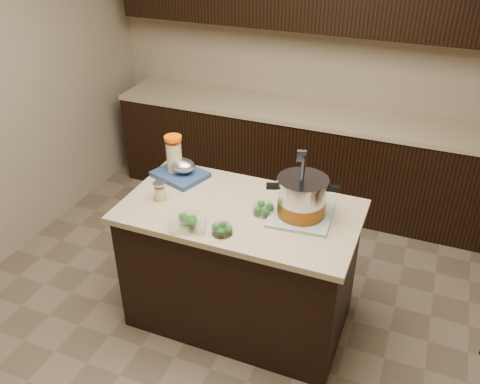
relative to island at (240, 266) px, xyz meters
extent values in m
plane|color=brown|center=(0.00, 0.00, -0.45)|extent=(4.00, 4.00, 0.00)
cube|color=tan|center=(0.00, 2.00, 0.90)|extent=(4.00, 0.04, 2.70)
cube|color=black|center=(0.00, 1.70, -0.02)|extent=(3.60, 0.60, 0.86)
cube|color=tan|center=(0.00, 1.70, 0.43)|extent=(3.60, 0.63, 0.04)
cube|color=black|center=(0.00, 0.00, -0.02)|extent=(1.40, 0.75, 0.86)
cube|color=tan|center=(0.00, 0.00, 0.43)|extent=(1.46, 0.81, 0.04)
cube|color=#507757|center=(0.37, 0.06, 0.46)|extent=(0.39, 0.39, 0.02)
cylinder|color=#B7B7BC|center=(0.37, 0.06, 0.58)|extent=(0.35, 0.35, 0.22)
cylinder|color=brown|center=(0.37, 0.06, 0.51)|extent=(0.36, 0.36, 0.09)
cylinder|color=#B7B7BC|center=(0.37, 0.06, 0.70)|extent=(0.38, 0.38, 0.02)
cube|color=black|center=(0.20, 0.01, 0.65)|extent=(0.08, 0.06, 0.03)
cube|color=black|center=(0.54, 0.11, 0.65)|extent=(0.08, 0.06, 0.03)
cylinder|color=black|center=(0.37, 0.03, 0.76)|extent=(0.06, 0.12, 0.27)
cylinder|color=#CFC37F|center=(-0.57, 0.23, 0.56)|extent=(0.12, 0.12, 0.23)
cylinder|color=white|center=(-0.57, 0.23, 0.58)|extent=(0.14, 0.14, 0.26)
cylinder|color=#FF5905|center=(-0.57, 0.23, 0.72)|extent=(0.14, 0.14, 0.02)
cylinder|color=#CFC37F|center=(-0.51, -0.08, 0.49)|extent=(0.08, 0.08, 0.08)
cylinder|color=white|center=(-0.51, -0.08, 0.50)|extent=(0.09, 0.09, 0.11)
cylinder|color=silver|center=(-0.51, -0.08, 0.57)|extent=(0.09, 0.09, 0.02)
cylinder|color=silver|center=(0.15, 0.00, 0.48)|extent=(0.17, 0.17, 0.06)
cylinder|color=silver|center=(0.00, -0.28, 0.48)|extent=(0.13, 0.13, 0.06)
cube|color=silver|center=(-0.20, -0.31, 0.48)|extent=(0.25, 0.21, 0.07)
cube|color=navy|center=(-0.53, 0.22, 0.46)|extent=(0.40, 0.36, 0.03)
ellipsoid|color=silver|center=(-0.51, 0.22, 0.53)|extent=(0.17, 0.14, 0.09)
camera|label=1|loc=(0.98, -2.42, 2.14)|focal=38.00mm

